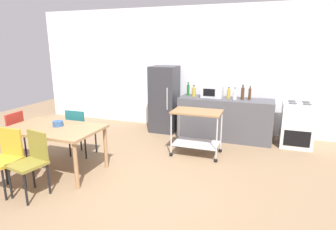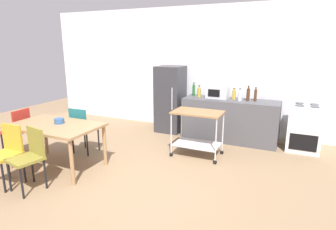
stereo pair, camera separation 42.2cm
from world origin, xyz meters
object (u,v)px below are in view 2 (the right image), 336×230
object	(u,v)px
bottle_soy_sauce	(255,95)
chair_teal	(83,127)
dining_table	(55,129)
bottle_hot_sauce	(234,95)
chair_mustard	(7,151)
bottle_sparkling_water	(240,96)
kitchen_cart	(197,126)
bottle_vinegar	(194,90)
fruit_bowl	(59,121)
stove_oven	(304,128)
refrigerator	(170,99)
bottle_sesame_oil	(199,92)
microwave	(218,92)
chair_red	(18,129)
bottle_wine	(248,94)
chair_olive	(29,155)

from	to	relation	value
bottle_soy_sauce	chair_teal	bearing A→B (deg)	-145.76
dining_table	bottle_hot_sauce	xyz separation A→B (m)	(2.40, 2.64, 0.33)
chair_mustard	bottle_sparkling_water	world-z (taller)	bottle_sparkling_water
kitchen_cart	bottle_soy_sauce	size ratio (longest dim) A/B	3.14
bottle_vinegar	fruit_bowl	size ratio (longest dim) A/B	1.87
dining_table	stove_oven	world-z (taller)	stove_oven
bottle_sparkling_water	bottle_hot_sauce	bearing A→B (deg)	142.11
refrigerator	bottle_sesame_oil	distance (m)	0.78
stove_oven	microwave	xyz separation A→B (m)	(-1.76, 0.05, 0.58)
chair_red	stove_oven	bearing A→B (deg)	112.67
kitchen_cart	bottle_wine	world-z (taller)	bottle_wine
chair_mustard	bottle_sparkling_water	size ratio (longest dim) A/B	3.51
dining_table	bottle_soy_sauce	xyz separation A→B (m)	(2.84, 2.62, 0.36)
dining_table	chair_red	bearing A→B (deg)	175.41
dining_table	bottle_wine	distance (m)	3.76
stove_oven	bottle_sparkling_water	world-z (taller)	bottle_sparkling_water
bottle_sesame_oil	fruit_bowl	distance (m)	2.99
refrigerator	chair_teal	bearing A→B (deg)	-114.82
chair_olive	chair_red	xyz separation A→B (m)	(-1.25, 0.79, 0.00)
chair_olive	bottle_vinegar	distance (m)	3.64
bottle_sesame_oil	stove_oven	bearing A→B (deg)	0.28
bottle_hot_sauce	bottle_wine	bearing A→B (deg)	-7.53
bottle_wine	kitchen_cart	bearing A→B (deg)	-121.57
chair_mustard	refrigerator	bearing A→B (deg)	70.24
chair_olive	bottle_sparkling_water	world-z (taller)	bottle_sparkling_water
stove_oven	fruit_bowl	size ratio (longest dim) A/B	5.67
dining_table	bottle_vinegar	world-z (taller)	bottle_vinegar
chair_olive	stove_oven	distance (m)	4.87
chair_teal	refrigerator	world-z (taller)	refrigerator
chair_mustard	bottle_sesame_oil	world-z (taller)	bottle_sesame_oil
chair_red	bottle_vinegar	bearing A→B (deg)	131.14
chair_red	bottle_soy_sauce	xyz separation A→B (m)	(3.86, 2.54, 0.51)
stove_oven	bottle_sesame_oil	distance (m)	2.23
fruit_bowl	bottle_sparkling_water	bearing A→B (deg)	44.23
bottle_vinegar	chair_olive	bearing A→B (deg)	-110.39
kitchen_cart	bottle_hot_sauce	bearing A→B (deg)	71.09
chair_red	stove_oven	distance (m)	5.44
chair_teal	microwave	distance (m)	2.90
microwave	bottle_hot_sauce	size ratio (longest dim) A/B	1.91
kitchen_cart	bottle_vinegar	xyz separation A→B (m)	(-0.51, 1.21, 0.46)
chair_mustard	refrigerator	xyz separation A→B (m)	(1.11, 3.41, 0.26)
dining_table	bottle_sparkling_water	distance (m)	3.60
microwave	bottle_sparkling_water	world-z (taller)	microwave
bottle_hot_sauce	bottle_vinegar	bearing A→B (deg)	177.92
chair_mustard	stove_oven	world-z (taller)	stove_oven
microwave	chair_teal	bearing A→B (deg)	-136.28
chair_olive	bottle_sesame_oil	xyz separation A→B (m)	(1.41, 3.29, 0.48)
chair_mustard	bottle_sparkling_water	distance (m)	4.29
bottle_vinegar	bottle_wine	xyz separation A→B (m)	(1.21, -0.07, 0.00)
microwave	bottle_soy_sauce	xyz separation A→B (m)	(0.80, -0.03, -0.00)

